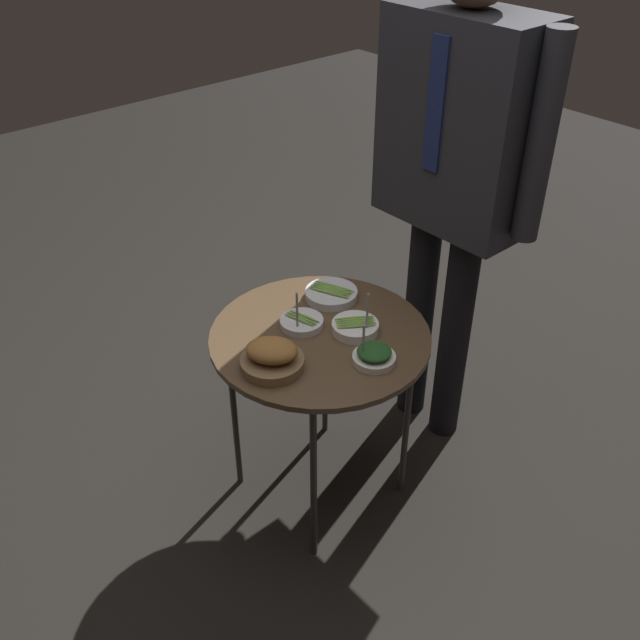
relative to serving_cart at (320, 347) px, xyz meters
The scene contains 8 objects.
ground_plane 0.59m from the serving_cart, ahead, with size 8.00×8.00×0.00m, color black.
serving_cart is the anchor object (origin of this frame).
bowl_asparagus_back_right 0.09m from the serving_cart, 168.48° to the right, with size 0.13×0.13×0.14m.
bowl_roast_near_rim 0.22m from the serving_cart, 81.25° to the right, with size 0.18×0.17×0.09m.
bowl_asparagus_front_left 0.12m from the serving_cart, 56.87° to the left, with size 0.14×0.14×0.14m.
bowl_spinach_back_left 0.21m from the serving_cart, ahead, with size 0.12×0.12×0.13m.
bowl_asparagus_mid_left 0.20m from the serving_cart, 128.48° to the left, with size 0.16×0.16×0.04m.
waiter_figure 0.71m from the serving_cart, 89.43° to the left, with size 0.62×0.23×1.67m.
Camera 1 is at (1.25, -1.09, 1.86)m, focal length 40.00 mm.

